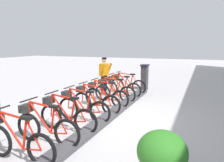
% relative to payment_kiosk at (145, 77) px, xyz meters
% --- Properties ---
extents(ground_plane, '(60.00, 60.00, 0.00)m').
position_rel_payment_kiosk_xyz_m(ground_plane, '(-0.05, 4.53, -0.67)').
color(ground_plane, '#B6B1B2').
extents(dock_rail_base, '(0.44, 8.05, 0.10)m').
position_rel_payment_kiosk_xyz_m(dock_rail_base, '(-0.05, 4.53, -0.62)').
color(dock_rail_base, '#47474C').
rests_on(dock_rail_base, ground).
extents(payment_kiosk, '(0.36, 0.52, 1.28)m').
position_rel_payment_kiosk_xyz_m(payment_kiosk, '(0.00, 0.00, 0.00)').
color(payment_kiosk, '#38383D').
rests_on(payment_kiosk, ground).
extents(bike_docked_0, '(1.72, 0.54, 1.02)m').
position_rel_payment_kiosk_xyz_m(bike_docked_0, '(0.57, 1.10, -0.24)').
color(bike_docked_0, black).
rests_on(bike_docked_0, ground).
extents(bike_docked_1, '(1.72, 0.54, 1.02)m').
position_rel_payment_kiosk_xyz_m(bike_docked_1, '(0.57, 1.91, -0.24)').
color(bike_docked_1, black).
rests_on(bike_docked_1, ground).
extents(bike_docked_2, '(1.72, 0.54, 1.02)m').
position_rel_payment_kiosk_xyz_m(bike_docked_2, '(0.57, 2.71, -0.24)').
color(bike_docked_2, black).
rests_on(bike_docked_2, ground).
extents(bike_docked_3, '(1.72, 0.54, 1.02)m').
position_rel_payment_kiosk_xyz_m(bike_docked_3, '(0.57, 3.52, -0.24)').
color(bike_docked_3, black).
rests_on(bike_docked_3, ground).
extents(bike_docked_4, '(1.72, 0.54, 1.02)m').
position_rel_payment_kiosk_xyz_m(bike_docked_4, '(0.57, 4.32, -0.24)').
color(bike_docked_4, black).
rests_on(bike_docked_4, ground).
extents(bike_docked_5, '(1.72, 0.54, 1.02)m').
position_rel_payment_kiosk_xyz_m(bike_docked_5, '(0.57, 5.13, -0.24)').
color(bike_docked_5, black).
rests_on(bike_docked_5, ground).
extents(bike_docked_6, '(1.72, 0.54, 1.02)m').
position_rel_payment_kiosk_xyz_m(bike_docked_6, '(0.57, 5.94, -0.24)').
color(bike_docked_6, black).
rests_on(bike_docked_6, ground).
extents(bike_docked_7, '(1.72, 0.54, 1.02)m').
position_rel_payment_kiosk_xyz_m(bike_docked_7, '(0.57, 6.74, -0.24)').
color(bike_docked_7, black).
rests_on(bike_docked_7, ground).
extents(bike_docked_8, '(1.72, 0.54, 1.02)m').
position_rel_payment_kiosk_xyz_m(bike_docked_8, '(0.57, 7.55, -0.24)').
color(bike_docked_8, black).
rests_on(bike_docked_8, ground).
extents(worker_near_rack, '(0.57, 0.69, 1.66)m').
position_rel_payment_kiosk_xyz_m(worker_near_rack, '(1.57, 1.40, 0.24)').
color(worker_near_rack, white).
rests_on(worker_near_rack, ground).
extents(planter_bush, '(0.76, 0.76, 0.97)m').
position_rel_payment_kiosk_xyz_m(planter_bush, '(-2.16, 7.34, -0.12)').
color(planter_bush, '#59544C').
rests_on(planter_bush, ground).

